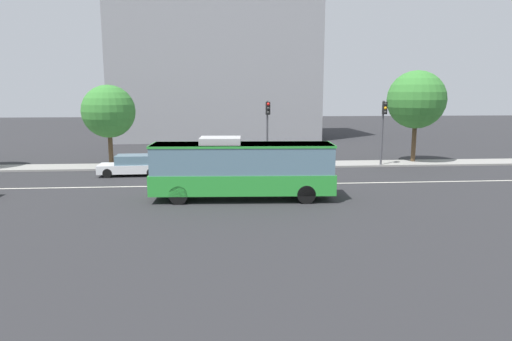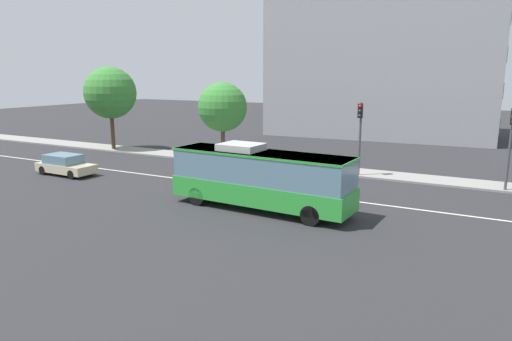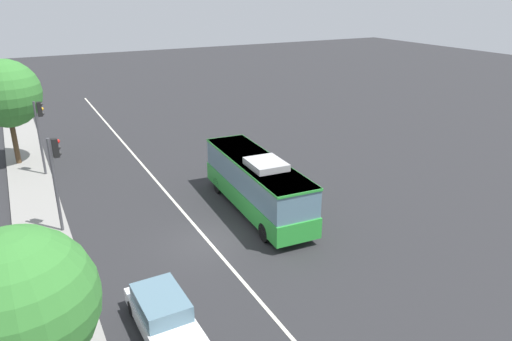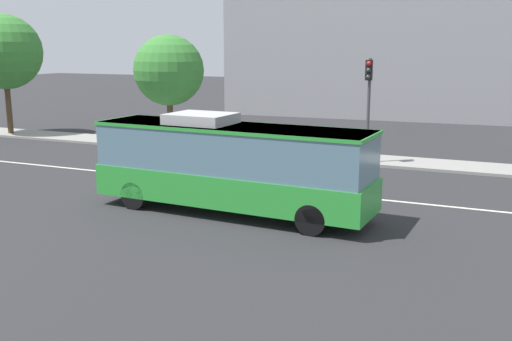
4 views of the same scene
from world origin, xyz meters
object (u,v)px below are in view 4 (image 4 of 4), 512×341
object	(u,v)px
street_tree_kerbside_centre	(169,71)
traffic_light_mid_block	(369,93)
transit_bus	(231,163)
street_tree_kerbside_left	(4,52)
sedan_white	(168,145)

from	to	relation	value
street_tree_kerbside_centre	traffic_light_mid_block	bearing A→B (deg)	-9.65
transit_bus	street_tree_kerbside_left	world-z (taller)	street_tree_kerbside_left
sedan_white	transit_bus	bearing A→B (deg)	131.99
street_tree_kerbside_centre	transit_bus	bearing A→B (deg)	-50.97
transit_bus	street_tree_kerbside_centre	distance (m)	15.99
transit_bus	traffic_light_mid_block	world-z (taller)	traffic_light_mid_block
transit_bus	traffic_light_mid_block	bearing A→B (deg)	79.31
transit_bus	traffic_light_mid_block	distance (m)	10.60
transit_bus	sedan_white	distance (m)	10.90
transit_bus	sedan_white	bearing A→B (deg)	136.40
transit_bus	street_tree_kerbside_left	distance (m)	24.25
street_tree_kerbside_centre	sedan_white	bearing A→B (deg)	-60.38
transit_bus	street_tree_kerbside_centre	xyz separation A→B (m)	(-9.94, 12.26, 2.54)
traffic_light_mid_block	sedan_white	bearing A→B (deg)	-81.28
sedan_white	street_tree_kerbside_left	size ratio (longest dim) A/B	0.58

